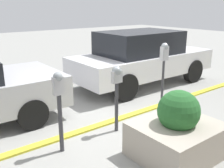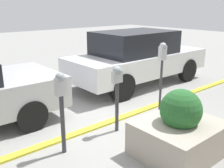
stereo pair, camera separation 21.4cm
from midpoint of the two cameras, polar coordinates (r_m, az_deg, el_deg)
The scene contains 7 objects.
ground_plane at distance 5.27m, azimuth -1.83°, elevation -8.94°, with size 40.00×40.00×0.00m, color #999993.
curb_strip at distance 5.32m, azimuth -2.38°, elevation -8.46°, with size 19.00×0.16×0.04m.
parking_meter_nearest at distance 4.10m, azimuth -12.45°, elevation -3.35°, with size 0.17×0.14×1.33m.
parking_meter_second at distance 4.72m, azimuth -0.19°, elevation -0.17°, with size 0.20×0.17×1.26m.
parking_meter_middle at distance 5.47m, azimuth 9.75°, elevation 4.82°, with size 0.17×0.15×1.57m.
planter_box at distance 4.27m, azimuth 12.99°, elevation -9.97°, with size 1.28×1.11×1.08m.
parked_car_middle at distance 7.78m, azimuth 4.77°, elevation 5.87°, with size 4.40×1.80×1.58m.
Camera 2 is at (-3.02, -3.67, 2.29)m, focal length 42.00 mm.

